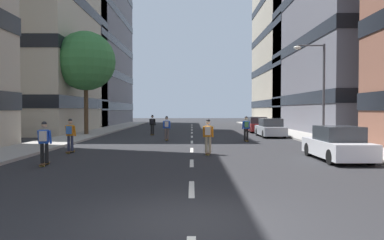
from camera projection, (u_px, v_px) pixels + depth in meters
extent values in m
plane|color=#28282B|center=(192.00, 137.00, 29.62)|extent=(133.27, 133.27, 0.00)
cube|color=#9E9991|center=(88.00, 134.00, 32.39)|extent=(3.00, 61.08, 0.14)
cube|color=#9E9991|center=(296.00, 134.00, 32.39)|extent=(3.00, 61.08, 0.14)
cube|color=silver|center=(192.00, 189.00, 10.41)|extent=(0.16, 2.20, 0.01)
cube|color=silver|center=(192.00, 163.00, 15.41)|extent=(0.16, 2.20, 0.01)
cube|color=silver|center=(192.00, 150.00, 20.41)|extent=(0.16, 2.20, 0.01)
cube|color=silver|center=(192.00, 142.00, 25.41)|extent=(0.16, 2.20, 0.01)
cube|color=silver|center=(192.00, 137.00, 30.41)|extent=(0.16, 2.20, 0.01)
cube|color=silver|center=(192.00, 133.00, 35.40)|extent=(0.16, 2.20, 0.01)
cube|color=silver|center=(192.00, 130.00, 40.40)|extent=(0.16, 2.20, 0.01)
cube|color=silver|center=(192.00, 128.00, 45.40)|extent=(0.16, 2.20, 0.01)
cube|color=silver|center=(192.00, 126.00, 50.40)|extent=(0.16, 2.20, 0.01)
cube|color=silver|center=(192.00, 124.00, 55.40)|extent=(0.16, 2.20, 0.01)
cube|color=black|center=(25.00, 103.00, 37.90)|extent=(13.35, 17.31, 1.10)
cube|color=black|center=(24.00, 56.00, 37.76)|extent=(13.35, 17.31, 1.10)
cube|color=black|center=(24.00, 9.00, 37.62)|extent=(13.35, 17.31, 1.10)
cube|color=slate|center=(76.00, 49.00, 54.43)|extent=(13.23, 22.74, 22.59)
cube|color=black|center=(76.00, 106.00, 54.67)|extent=(13.35, 22.86, 1.10)
cube|color=black|center=(76.00, 76.00, 54.54)|extent=(13.35, 22.86, 1.10)
cube|color=black|center=(76.00, 45.00, 54.41)|extent=(13.35, 22.86, 1.10)
cube|color=black|center=(75.00, 15.00, 54.28)|extent=(13.35, 22.86, 1.10)
cube|color=slate|center=(360.00, 25.00, 37.65)|extent=(13.23, 21.53, 21.95)
cube|color=black|center=(359.00, 99.00, 37.87)|extent=(13.35, 21.65, 1.10)
cube|color=black|center=(360.00, 46.00, 37.72)|extent=(13.35, 21.65, 1.10)
cube|color=#B2A893|center=(309.00, 20.00, 54.29)|extent=(13.23, 21.50, 30.98)
cube|color=black|center=(308.00, 104.00, 54.65)|extent=(13.35, 21.62, 1.10)
cube|color=black|center=(308.00, 69.00, 54.50)|extent=(13.35, 21.62, 1.10)
cube|color=black|center=(309.00, 34.00, 54.35)|extent=(13.35, 21.62, 1.10)
cube|color=maroon|center=(257.00, 127.00, 36.51)|extent=(1.80, 4.40, 0.70)
cube|color=#2D3338|center=(257.00, 120.00, 36.34)|extent=(1.60, 2.10, 0.64)
cylinder|color=black|center=(247.00, 128.00, 37.96)|extent=(0.22, 0.64, 0.64)
cylinder|color=black|center=(262.00, 128.00, 37.96)|extent=(0.22, 0.64, 0.64)
cylinder|color=black|center=(251.00, 130.00, 35.06)|extent=(0.22, 0.64, 0.64)
cylinder|color=black|center=(268.00, 130.00, 35.06)|extent=(0.22, 0.64, 0.64)
cube|color=silver|center=(337.00, 148.00, 16.32)|extent=(1.80, 4.40, 0.70)
cube|color=#2D3338|center=(338.00, 133.00, 16.15)|extent=(1.60, 2.10, 0.64)
cylinder|color=black|center=(309.00, 149.00, 17.77)|extent=(0.22, 0.64, 0.64)
cylinder|color=black|center=(342.00, 149.00, 17.77)|extent=(0.22, 0.64, 0.64)
cylinder|color=black|center=(331.00, 157.00, 14.88)|extent=(0.22, 0.64, 0.64)
cylinder|color=black|center=(371.00, 157.00, 14.87)|extent=(0.22, 0.64, 0.64)
cube|color=#B2B7BF|center=(270.00, 130.00, 30.21)|extent=(1.80, 4.40, 0.70)
cube|color=#2D3338|center=(271.00, 122.00, 30.04)|extent=(1.60, 2.10, 0.64)
cylinder|color=black|center=(258.00, 132.00, 31.66)|extent=(0.22, 0.64, 0.64)
cylinder|color=black|center=(276.00, 132.00, 31.66)|extent=(0.22, 0.64, 0.64)
cylinder|color=black|center=(264.00, 134.00, 28.76)|extent=(0.22, 0.64, 0.64)
cylinder|color=black|center=(284.00, 134.00, 28.76)|extent=(0.22, 0.64, 0.64)
cylinder|color=#4C3823|center=(86.00, 108.00, 31.76)|extent=(0.36, 0.36, 4.52)
sphere|color=#387A3D|center=(86.00, 61.00, 31.64)|extent=(5.08, 5.08, 5.08)
cylinder|color=#3F3F44|center=(324.00, 93.00, 24.63)|extent=(0.16, 0.16, 6.50)
cylinder|color=#3F3F44|center=(311.00, 45.00, 24.54)|extent=(1.80, 0.10, 0.10)
ellipsoid|color=silver|center=(297.00, 48.00, 24.54)|extent=(0.50, 0.30, 0.24)
cube|color=brown|center=(246.00, 140.00, 26.02)|extent=(0.22, 0.90, 0.02)
cylinder|color=#D8BF4C|center=(245.00, 140.00, 26.34)|extent=(0.18, 0.07, 0.07)
cylinder|color=#D8BF4C|center=(247.00, 141.00, 25.70)|extent=(0.18, 0.07, 0.07)
cylinder|color=black|center=(245.00, 134.00, 26.01)|extent=(0.14, 0.14, 0.80)
cylinder|color=black|center=(248.00, 134.00, 26.01)|extent=(0.14, 0.14, 0.80)
cube|color=blue|center=(246.00, 125.00, 25.99)|extent=(0.32, 0.21, 0.55)
cylinder|color=blue|center=(243.00, 125.00, 26.03)|extent=(0.10, 0.23, 0.55)
cylinder|color=blue|center=(249.00, 125.00, 26.04)|extent=(0.10, 0.23, 0.55)
sphere|color=tan|center=(246.00, 118.00, 26.00)|extent=(0.22, 0.22, 0.22)
sphere|color=black|center=(246.00, 118.00, 25.99)|extent=(0.21, 0.21, 0.21)
cube|color=#4C8C4C|center=(247.00, 124.00, 25.81)|extent=(0.26, 0.17, 0.40)
cube|color=brown|center=(167.00, 139.00, 26.81)|extent=(0.24, 0.91, 0.02)
cylinder|color=#D8BF4C|center=(167.00, 140.00, 27.13)|extent=(0.18, 0.08, 0.07)
cylinder|color=#D8BF4C|center=(167.00, 140.00, 26.49)|extent=(0.18, 0.08, 0.07)
cylinder|color=#594C47|center=(166.00, 134.00, 26.80)|extent=(0.15, 0.15, 0.80)
cylinder|color=#594C47|center=(168.00, 134.00, 26.80)|extent=(0.15, 0.15, 0.80)
cube|color=blue|center=(167.00, 124.00, 26.78)|extent=(0.33, 0.21, 0.55)
cylinder|color=blue|center=(164.00, 125.00, 26.82)|extent=(0.10, 0.23, 0.55)
cylinder|color=blue|center=(170.00, 125.00, 26.84)|extent=(0.10, 0.23, 0.55)
sphere|color=tan|center=(167.00, 118.00, 26.79)|extent=(0.22, 0.22, 0.22)
sphere|color=black|center=(167.00, 117.00, 26.79)|extent=(0.21, 0.21, 0.21)
cube|color=beige|center=(167.00, 124.00, 26.60)|extent=(0.27, 0.17, 0.40)
cube|color=brown|center=(208.00, 153.00, 18.34)|extent=(0.32, 0.92, 0.02)
cylinder|color=#D8BF4C|center=(209.00, 153.00, 18.66)|extent=(0.19, 0.09, 0.07)
cylinder|color=#D8BF4C|center=(208.00, 155.00, 18.02)|extent=(0.19, 0.09, 0.07)
cylinder|color=tan|center=(206.00, 145.00, 18.34)|extent=(0.16, 0.16, 0.80)
cylinder|color=tan|center=(210.00, 145.00, 18.31)|extent=(0.16, 0.16, 0.80)
cube|color=orange|center=(208.00, 131.00, 18.31)|extent=(0.34, 0.24, 0.55)
cylinder|color=orange|center=(204.00, 132.00, 18.39)|extent=(0.12, 0.24, 0.55)
cylinder|color=orange|center=(213.00, 132.00, 18.33)|extent=(0.12, 0.24, 0.55)
sphere|color=beige|center=(208.00, 122.00, 18.31)|extent=(0.22, 0.22, 0.22)
sphere|color=black|center=(208.00, 121.00, 18.31)|extent=(0.21, 0.21, 0.21)
cube|color=beige|center=(208.00, 131.00, 18.13)|extent=(0.28, 0.19, 0.40)
cube|color=brown|center=(71.00, 151.00, 19.05)|extent=(0.25, 0.91, 0.02)
cylinder|color=#D8BF4C|center=(73.00, 152.00, 19.37)|extent=(0.18, 0.08, 0.07)
cylinder|color=#D8BF4C|center=(68.00, 153.00, 18.74)|extent=(0.18, 0.08, 0.07)
cylinder|color=#2D334C|center=(69.00, 143.00, 19.05)|extent=(0.15, 0.15, 0.80)
cylinder|color=#2D334C|center=(72.00, 143.00, 19.04)|extent=(0.15, 0.15, 0.80)
cube|color=orange|center=(70.00, 130.00, 19.02)|extent=(0.33, 0.22, 0.55)
cylinder|color=orange|center=(67.00, 131.00, 19.09)|extent=(0.10, 0.23, 0.55)
cylinder|color=orange|center=(75.00, 131.00, 19.06)|extent=(0.10, 0.23, 0.55)
sphere|color=tan|center=(70.00, 122.00, 19.03)|extent=(0.22, 0.22, 0.22)
sphere|color=black|center=(70.00, 121.00, 19.03)|extent=(0.21, 0.21, 0.21)
cube|color=#3F72BF|center=(69.00, 130.00, 18.84)|extent=(0.27, 0.17, 0.40)
cube|color=brown|center=(153.00, 134.00, 32.30)|extent=(0.27, 0.91, 0.02)
cylinder|color=#D8BF4C|center=(153.00, 134.00, 32.62)|extent=(0.19, 0.08, 0.07)
cylinder|color=#D8BF4C|center=(152.00, 135.00, 31.98)|extent=(0.19, 0.08, 0.07)
cylinder|color=black|center=(152.00, 129.00, 32.30)|extent=(0.15, 0.15, 0.80)
cylinder|color=black|center=(154.00, 130.00, 32.28)|extent=(0.15, 0.15, 0.80)
cube|color=black|center=(153.00, 122.00, 32.27)|extent=(0.34, 0.23, 0.55)
cylinder|color=black|center=(150.00, 122.00, 32.34)|extent=(0.11, 0.24, 0.55)
cylinder|color=black|center=(155.00, 122.00, 32.30)|extent=(0.11, 0.24, 0.55)
sphere|color=tan|center=(153.00, 117.00, 32.28)|extent=(0.22, 0.22, 0.22)
sphere|color=black|center=(153.00, 116.00, 32.27)|extent=(0.21, 0.21, 0.21)
cube|color=black|center=(152.00, 122.00, 32.09)|extent=(0.27, 0.18, 0.40)
cube|color=brown|center=(45.00, 164.00, 14.74)|extent=(0.29, 0.92, 0.02)
cylinder|color=#D8BF4C|center=(47.00, 164.00, 15.06)|extent=(0.19, 0.09, 0.07)
cylinder|color=#D8BF4C|center=(42.00, 166.00, 14.43)|extent=(0.19, 0.09, 0.07)
cylinder|color=black|center=(42.00, 153.00, 14.72)|extent=(0.15, 0.15, 0.80)
cylinder|color=black|center=(47.00, 153.00, 14.74)|extent=(0.15, 0.15, 0.80)
cube|color=blue|center=(44.00, 137.00, 14.71)|extent=(0.34, 0.23, 0.55)
cylinder|color=blue|center=(39.00, 137.00, 14.74)|extent=(0.11, 0.24, 0.55)
cylinder|color=blue|center=(50.00, 137.00, 14.79)|extent=(0.11, 0.24, 0.55)
sphere|color=tan|center=(44.00, 125.00, 14.72)|extent=(0.22, 0.22, 0.22)
sphere|color=black|center=(44.00, 124.00, 14.72)|extent=(0.21, 0.21, 0.21)
cube|color=beige|center=(43.00, 136.00, 14.53)|extent=(0.27, 0.18, 0.40)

